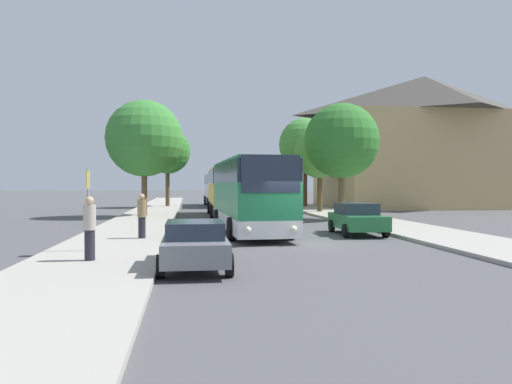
# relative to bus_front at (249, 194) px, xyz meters

# --- Properties ---
(ground_plane) EXTENTS (300.00, 300.00, 0.00)m
(ground_plane) POSITION_rel_bus_front_xyz_m (1.22, -5.01, -1.88)
(ground_plane) COLOR #4C4C4F
(ground_plane) RESTS_ON ground
(sidewalk_left) EXTENTS (4.00, 120.00, 0.15)m
(sidewalk_left) POSITION_rel_bus_front_xyz_m (-5.78, -5.01, -1.80)
(sidewalk_left) COLOR #A39E93
(sidewalk_left) RESTS_ON ground_plane
(sidewalk_right) EXTENTS (4.00, 120.00, 0.15)m
(sidewalk_right) POSITION_rel_bus_front_xyz_m (8.22, -5.01, -1.80)
(sidewalk_right) COLOR #A39E93
(sidewalk_right) RESTS_ON ground_plane
(building_right_background) EXTENTS (19.75, 14.30, 13.43)m
(building_right_background) POSITION_rel_bus_front_xyz_m (21.18, 24.59, 4.84)
(building_right_background) COLOR tan
(building_right_background) RESTS_ON ground_plane
(bus_front) EXTENTS (3.09, 10.71, 3.53)m
(bus_front) POSITION_rel_bus_front_xyz_m (0.00, 0.00, 0.00)
(bus_front) COLOR silver
(bus_front) RESTS_ON ground_plane
(bus_middle) EXTENTS (2.86, 10.47, 3.48)m
(bus_middle) POSITION_rel_bus_front_xyz_m (-0.07, 12.64, -0.03)
(bus_middle) COLOR #2D2D2D
(bus_middle) RESTS_ON ground_plane
(bus_rear) EXTENTS (2.89, 11.53, 3.40)m
(bus_rear) POSITION_rel_bus_front_xyz_m (0.24, 28.40, -0.06)
(bus_rear) COLOR #2D519E
(bus_rear) RESTS_ON ground_plane
(parked_car_left_curb) EXTENTS (1.96, 3.92, 1.37)m
(parked_car_left_curb) POSITION_rel_bus_front_xyz_m (-2.78, -10.01, -1.15)
(parked_car_left_curb) COLOR slate
(parked_car_left_curb) RESTS_ON ground_plane
(parked_car_right_near) EXTENTS (2.18, 4.24, 1.50)m
(parked_car_right_near) POSITION_rel_bus_front_xyz_m (4.94, -1.41, -1.10)
(parked_car_right_near) COLOR #236B38
(parked_car_right_near) RESTS_ON ground_plane
(bus_stop_sign) EXTENTS (0.08, 0.45, 2.74)m
(bus_stop_sign) POSITION_rel_bus_front_xyz_m (-6.30, -6.62, -0.03)
(bus_stop_sign) COLOR gray
(bus_stop_sign) RESTS_ON sidewalk_left
(pedestrian_waiting_near) EXTENTS (0.36, 0.36, 1.89)m
(pedestrian_waiting_near) POSITION_rel_bus_front_xyz_m (-5.84, -8.82, -0.77)
(pedestrian_waiting_near) COLOR #23232D
(pedestrian_waiting_near) RESTS_ON sidewalk_left
(pedestrian_waiting_far) EXTENTS (0.36, 0.36, 1.84)m
(pedestrian_waiting_far) POSITION_rel_bus_front_xyz_m (-4.85, -2.97, -0.80)
(pedestrian_waiting_far) COLOR #23232D
(pedestrian_waiting_far) RESTS_ON sidewalk_left
(tree_left_near) EXTENTS (4.51, 4.51, 7.71)m
(tree_left_near) POSITION_rel_bus_front_xyz_m (-4.97, 26.17, 3.70)
(tree_left_near) COLOR #513D23
(tree_left_near) RESTS_ON sidewalk_left
(tree_left_far) EXTENTS (5.44, 5.44, 8.18)m
(tree_left_far) POSITION_rel_bus_front_xyz_m (-6.04, 12.21, 3.72)
(tree_left_far) COLOR brown
(tree_left_far) RESTS_ON sidewalk_left
(tree_right_near) EXTENTS (5.19, 5.19, 8.68)m
(tree_right_near) POSITION_rel_bus_front_xyz_m (8.46, 23.86, 4.34)
(tree_right_near) COLOR #47331E
(tree_right_near) RESTS_ON sidewalk_right
(tree_right_mid) EXTENTS (4.94, 4.94, 7.54)m
(tree_right_mid) POSITION_rel_bus_front_xyz_m (7.08, 7.78, 3.33)
(tree_right_mid) COLOR brown
(tree_right_mid) RESTS_ON sidewalk_right
(tree_right_far) EXTENTS (4.10, 4.10, 6.77)m
(tree_right_far) POSITION_rel_bus_front_xyz_m (7.56, 15.06, 2.97)
(tree_right_far) COLOR #513D23
(tree_right_far) RESTS_ON sidewalk_right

